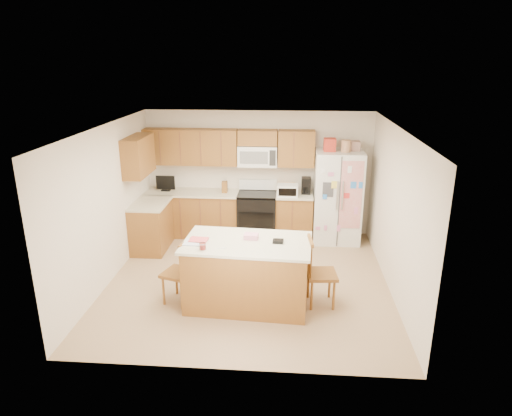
# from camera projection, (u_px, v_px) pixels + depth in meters

# --- Properties ---
(ground) EXTENTS (4.50, 4.50, 0.00)m
(ground) POSITION_uv_depth(u_px,v_px,m) (248.00, 280.00, 7.49)
(ground) COLOR #9F8865
(ground) RESTS_ON ground
(room_shell) EXTENTS (4.60, 4.60, 2.52)m
(room_shell) POSITION_uv_depth(u_px,v_px,m) (248.00, 197.00, 7.04)
(room_shell) COLOR beige
(room_shell) RESTS_ON ground
(cabinetry) EXTENTS (3.36, 1.56, 2.15)m
(cabinetry) POSITION_uv_depth(u_px,v_px,m) (207.00, 194.00, 8.97)
(cabinetry) COLOR #915B20
(cabinetry) RESTS_ON ground
(stove) EXTENTS (0.76, 0.65, 1.13)m
(stove) POSITION_uv_depth(u_px,v_px,m) (257.00, 214.00, 9.17)
(stove) COLOR black
(stove) RESTS_ON ground
(refrigerator) EXTENTS (0.90, 0.79, 2.04)m
(refrigerator) POSITION_uv_depth(u_px,v_px,m) (337.00, 196.00, 8.86)
(refrigerator) COLOR white
(refrigerator) RESTS_ON ground
(island) EXTENTS (1.87, 1.16, 1.08)m
(island) POSITION_uv_depth(u_px,v_px,m) (247.00, 273.00, 6.65)
(island) COLOR #915B20
(island) RESTS_ON ground
(windsor_chair_left) EXTENTS (0.53, 0.54, 1.01)m
(windsor_chair_left) POSITION_uv_depth(u_px,v_px,m) (180.00, 273.00, 6.71)
(windsor_chair_left) COLOR #915B20
(windsor_chair_left) RESTS_ON ground
(windsor_chair_back) EXTENTS (0.46, 0.45, 0.90)m
(windsor_chair_back) POSITION_uv_depth(u_px,v_px,m) (255.00, 261.00, 7.20)
(windsor_chair_back) COLOR #915B20
(windsor_chair_back) RESTS_ON ground
(windsor_chair_right) EXTENTS (0.47, 0.49, 1.04)m
(windsor_chair_right) POSITION_uv_depth(u_px,v_px,m) (320.00, 274.00, 6.65)
(windsor_chair_right) COLOR #915B20
(windsor_chair_right) RESTS_ON ground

